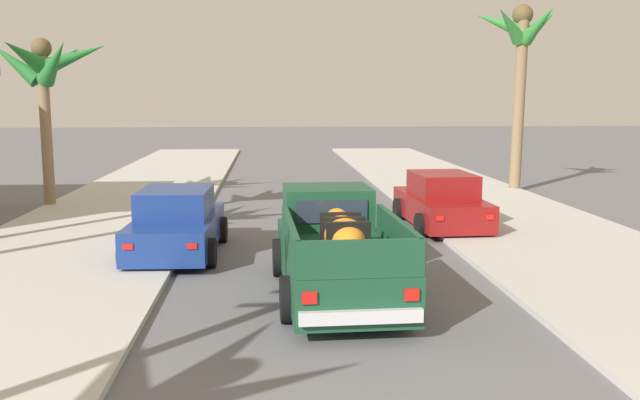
{
  "coord_description": "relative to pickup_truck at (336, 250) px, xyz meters",
  "views": [
    {
      "loc": [
        -1.15,
        -4.78,
        3.58
      ],
      "look_at": [
        0.02,
        11.1,
        1.2
      ],
      "focal_mm": 38.55,
      "sensor_mm": 36.0,
      "label": 1
    }
  ],
  "objects": [
    {
      "name": "sidewalk_left",
      "position": [
        -5.88,
        4.52,
        -0.75
      ],
      "size": [
        5.31,
        60.0,
        0.12
      ],
      "primitive_type": "cube",
      "color": "beige",
      "rests_on": "ground"
    },
    {
      "name": "sidewalk_right",
      "position": [
        5.76,
        4.52,
        -0.75
      ],
      "size": [
        5.31,
        60.0,
        0.12
      ],
      "primitive_type": "cube",
      "color": "beige",
      "rests_on": "ground"
    },
    {
      "name": "curb_left",
      "position": [
        -4.62,
        4.52,
        -0.76
      ],
      "size": [
        0.16,
        60.0,
        0.1
      ],
      "primitive_type": "cube",
      "color": "silver",
      "rests_on": "ground"
    },
    {
      "name": "curb_right",
      "position": [
        4.51,
        4.52,
        -0.76
      ],
      "size": [
        0.16,
        60.0,
        0.1
      ],
      "primitive_type": "cube",
      "color": "silver",
      "rests_on": "ground"
    },
    {
      "name": "pickup_truck",
      "position": [
        0.0,
        0.0,
        0.0
      ],
      "size": [
        2.34,
        5.27,
        1.8
      ],
      "color": "#19472D",
      "rests_on": "ground"
    },
    {
      "name": "car_left_near",
      "position": [
        3.52,
        6.2,
        -0.1
      ],
      "size": [
        2.14,
        4.31,
        1.54
      ],
      "color": "maroon",
      "rests_on": "ground"
    },
    {
      "name": "car_left_mid",
      "position": [
        -3.34,
        3.41,
        -0.1
      ],
      "size": [
        2.12,
        4.3,
        1.54
      ],
      "color": "navy",
      "rests_on": "ground"
    },
    {
      "name": "palm_tree_left_back",
      "position": [
        -8.35,
        10.78,
        3.68
      ],
      "size": [
        3.89,
        3.6,
        5.51
      ],
      "color": "#846B4C",
      "rests_on": "ground"
    },
    {
      "name": "palm_tree_right_back",
      "position": [
        8.18,
        13.29,
        4.68
      ],
      "size": [
        3.2,
        3.29,
        7.0
      ],
      "color": "#846B4C",
      "rests_on": "ground"
    }
  ]
}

